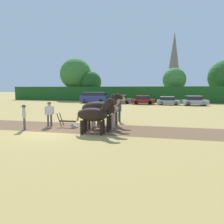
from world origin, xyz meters
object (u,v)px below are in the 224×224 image
tree_far_left (76,74)px  plow (69,123)px  farmer_at_plow (49,112)px  farmer_onlooker_left (24,115)px  parked_car_center_left (143,100)px  parked_car_center (168,101)px  parked_car_left (120,99)px  draft_horse_lead_left (94,114)px  church_spire (174,63)px  parked_van (94,97)px  draft_horse_trail_left (105,108)px  draft_horse_lead_right (100,109)px  parked_car_center_right (195,101)px  draft_horse_trail_right (109,108)px  tree_center_left (174,80)px  farmer_beside_team (119,109)px  tree_left (91,82)px

tree_far_left → plow: size_ratio=6.46×
farmer_at_plow → farmer_onlooker_left: (-0.85, -1.72, -0.08)m
farmer_onlooker_left → parked_car_center_left: size_ratio=0.43×
parked_car_center → parked_car_center_left: bearing=174.5°
parked_car_left → parked_car_center: parked_car_left is taller
draft_horse_lead_left → church_spire: bearing=83.9°
parked_van → draft_horse_trail_left: bearing=-68.6°
draft_horse_lead_right → parked_car_center_right: 25.66m
church_spire → draft_horse_trail_right: church_spire is taller
draft_horse_lead_right → farmer_at_plow: size_ratio=1.64×
tree_far_left → draft_horse_lead_left: (19.20, -35.33, -4.91)m
tree_center_left → farmer_at_plow: tree_center_left is taller
draft_horse_trail_right → farmer_beside_team: bearing=77.9°
farmer_beside_team → parked_car_center_left: bearing=62.5°
tree_center_left → draft_horse_lead_right: 34.72m
farmer_at_plow → parked_van: 25.64m
farmer_onlooker_left → parked_car_left: (-0.67, 26.58, -0.25)m
farmer_beside_team → parked_car_center_right: (7.08, 20.27, -0.30)m
draft_horse_lead_left → draft_horse_trail_right: size_ratio=0.97×
church_spire → parked_car_center: 38.24m
plow → parked_car_center_right: parked_car_center_right is taller
tree_far_left → draft_horse_trail_left: size_ratio=3.37×
tree_left → draft_horse_trail_right: size_ratio=2.43×
church_spire → draft_horse_trail_left: 61.16m
draft_horse_lead_right → farmer_beside_team: size_ratio=1.66×
parked_car_center → draft_horse_trail_right: bearing=-104.3°
draft_horse_lead_right → parked_van: size_ratio=0.56×
parked_car_center_right → tree_far_left: bearing=148.8°
tree_left → tree_center_left: size_ratio=0.95×
draft_horse_lead_left → draft_horse_trail_left: size_ratio=0.91×
tree_left → tree_far_left: bearing=174.3°
tree_left → church_spire: 33.52m
parked_car_center → parked_car_center_right: bearing=-7.3°
draft_horse_trail_right → parked_van: draft_horse_trail_right is taller
draft_horse_trail_right → farmer_at_plow: (-4.01, -1.90, -0.21)m
parked_car_left → parked_car_center_left: bearing=-14.1°
plow → tree_left: bearing=106.7°
draft_horse_lead_right → farmer_at_plow: (-4.17, 0.45, -0.40)m
farmer_beside_team → parked_van: (-10.89, 20.87, 0.01)m
draft_horse_trail_left → church_spire: bearing=83.7°
farmer_onlooker_left → parked_van: size_ratio=0.32×
tree_center_left → parked_van: (-14.35, -9.16, -3.52)m
draft_horse_trail_left → parked_car_center_right: bearing=68.8°
draft_horse_trail_left → parked_car_left: size_ratio=0.65×
church_spire → draft_horse_lead_left: bearing=-92.1°
tree_far_left → parked_van: size_ratio=1.85×
tree_far_left → parked_car_center_left: (17.88, -9.51, -5.42)m
tree_left → parked_van: (4.31, -8.52, -3.14)m
tree_left → tree_center_left: tree_center_left is taller
parked_car_center_left → parked_car_center_right: parked_car_center_right is taller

